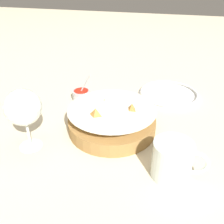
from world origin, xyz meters
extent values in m
plane|color=beige|center=(0.00, 0.00, 0.00)|extent=(4.00, 4.00, 0.00)
cylinder|color=olive|center=(0.01, 0.02, 0.02)|extent=(0.25, 0.25, 0.04)
cone|color=#EDE5C6|center=(0.01, 0.02, 0.04)|extent=(0.25, 0.25, 0.07)
cylinder|color=#3D842D|center=(0.01, 0.02, 0.02)|extent=(0.19, 0.19, 0.01)
pyramid|color=#B77A38|center=(0.06, 0.03, 0.06)|extent=(0.09, 0.09, 0.06)
pyramid|color=#B77A38|center=(-0.03, 0.06, 0.05)|extent=(0.07, 0.06, 0.05)
pyramid|color=#B77A38|center=(-0.03, -0.03, 0.06)|extent=(0.09, 0.07, 0.07)
cylinder|color=#B7B7BC|center=(-0.14, 0.17, 0.02)|extent=(0.06, 0.06, 0.04)
cylinder|color=red|center=(-0.14, 0.17, 0.03)|extent=(0.05, 0.05, 0.03)
cylinder|color=#B7B7BC|center=(-0.13, 0.17, 0.06)|extent=(0.05, 0.01, 0.09)
cylinder|color=silver|center=(-0.19, -0.11, 0.00)|extent=(0.06, 0.06, 0.00)
cylinder|color=silver|center=(-0.19, -0.11, 0.04)|extent=(0.01, 0.01, 0.08)
sphere|color=silver|center=(-0.19, -0.11, 0.12)|extent=(0.09, 0.09, 0.09)
sphere|color=#E5B77F|center=(-0.19, -0.11, 0.11)|extent=(0.06, 0.06, 0.06)
cylinder|color=silver|center=(0.18, -0.13, 0.05)|extent=(0.09, 0.09, 0.09)
cylinder|color=#935119|center=(0.18, -0.13, 0.03)|extent=(0.07, 0.07, 0.07)
torus|color=silver|center=(0.23, -0.13, 0.05)|extent=(0.06, 0.01, 0.06)
cylinder|color=white|center=(0.16, 0.28, 0.00)|extent=(0.22, 0.22, 0.01)
torus|color=white|center=(0.16, 0.28, 0.01)|extent=(0.21, 0.21, 0.01)
camera|label=1|loc=(0.15, -0.57, 0.43)|focal=40.00mm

